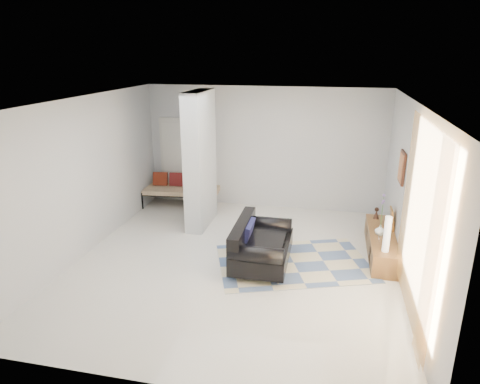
# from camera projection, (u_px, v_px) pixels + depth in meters

# --- Properties ---
(floor) EXTENTS (6.00, 6.00, 0.00)m
(floor) POSITION_uv_depth(u_px,v_px,m) (235.00, 263.00, 7.51)
(floor) COLOR silver
(floor) RESTS_ON ground
(ceiling) EXTENTS (6.00, 6.00, 0.00)m
(ceiling) POSITION_uv_depth(u_px,v_px,m) (234.00, 101.00, 6.63)
(ceiling) COLOR white
(ceiling) RESTS_ON wall_back
(wall_back) EXTENTS (6.00, 0.00, 6.00)m
(wall_back) POSITION_uv_depth(u_px,v_px,m) (264.00, 148.00, 9.85)
(wall_back) COLOR silver
(wall_back) RESTS_ON ground
(wall_front) EXTENTS (6.00, 0.00, 6.00)m
(wall_front) POSITION_uv_depth(u_px,v_px,m) (167.00, 275.00, 4.28)
(wall_front) COLOR silver
(wall_front) RESTS_ON ground
(wall_left) EXTENTS (0.00, 6.00, 6.00)m
(wall_left) POSITION_uv_depth(u_px,v_px,m) (85.00, 177.00, 7.62)
(wall_left) COLOR silver
(wall_left) RESTS_ON ground
(wall_right) EXTENTS (0.00, 6.00, 6.00)m
(wall_right) POSITION_uv_depth(u_px,v_px,m) (410.00, 198.00, 6.51)
(wall_right) COLOR silver
(wall_right) RESTS_ON ground
(partition_column) EXTENTS (0.35, 1.20, 2.80)m
(partition_column) POSITION_uv_depth(u_px,v_px,m) (200.00, 160.00, 8.77)
(partition_column) COLOR silver
(partition_column) RESTS_ON floor
(hallway_door) EXTENTS (0.85, 0.06, 2.04)m
(hallway_door) POSITION_uv_depth(u_px,v_px,m) (178.00, 160.00, 10.36)
(hallway_door) COLOR silver
(hallway_door) RESTS_ON floor
(curtain) EXTENTS (0.00, 2.55, 2.55)m
(curtain) POSITION_uv_depth(u_px,v_px,m) (418.00, 223.00, 5.44)
(curtain) COLOR #FFAE43
(curtain) RESTS_ON wall_right
(wall_art) EXTENTS (0.04, 0.45, 0.55)m
(wall_art) POSITION_uv_depth(u_px,v_px,m) (402.00, 167.00, 7.27)
(wall_art) COLOR #3D1B10
(wall_art) RESTS_ON wall_right
(media_console) EXTENTS (0.45, 1.95, 0.80)m
(media_console) POSITION_uv_depth(u_px,v_px,m) (381.00, 244.00, 7.77)
(media_console) COLOR brown
(media_console) RESTS_ON floor
(loveseat) EXTENTS (0.93, 1.57, 0.76)m
(loveseat) POSITION_uv_depth(u_px,v_px,m) (259.00, 245.00, 7.37)
(loveseat) COLOR silver
(loveseat) RESTS_ON floor
(daybed) EXTENTS (1.83, 0.92, 0.77)m
(daybed) POSITION_uv_depth(u_px,v_px,m) (181.00, 188.00, 10.20)
(daybed) COLOR black
(daybed) RESTS_ON floor
(area_rug) EXTENTS (3.01, 2.48, 0.01)m
(area_rug) POSITION_uv_depth(u_px,v_px,m) (294.00, 263.00, 7.48)
(area_rug) COLOR beige
(area_rug) RESTS_ON floor
(cylinder_lamp) EXTENTS (0.11, 0.11, 0.61)m
(cylinder_lamp) POSITION_uv_depth(u_px,v_px,m) (387.00, 234.00, 6.95)
(cylinder_lamp) COLOR silver
(cylinder_lamp) RESTS_ON media_console
(bronze_figurine) EXTENTS (0.12, 0.12, 0.23)m
(bronze_figurine) POSITION_uv_depth(u_px,v_px,m) (376.00, 213.00, 8.37)
(bronze_figurine) COLOR black
(bronze_figurine) RESTS_ON media_console
(vase) EXTENTS (0.18, 0.18, 0.19)m
(vase) POSITION_uv_depth(u_px,v_px,m) (380.00, 230.00, 7.63)
(vase) COLOR white
(vase) RESTS_ON media_console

